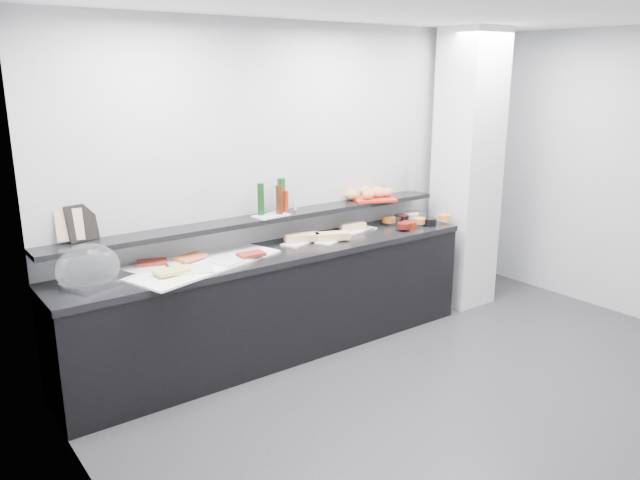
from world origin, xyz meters
TOP-DOWN VIEW (x-y plane):
  - ground at (0.00, 0.00)m, footprint 5.00×5.00m
  - back_wall at (0.00, 2.00)m, footprint 5.00×0.02m
  - ceiling at (0.00, 0.00)m, footprint 5.00×5.00m
  - column at (1.50, 1.65)m, footprint 0.50×0.50m
  - buffet_cabinet at (-0.70, 1.70)m, footprint 3.60×0.60m
  - counter_top at (-0.70, 1.70)m, footprint 3.62×0.62m
  - wall_shelf at (-0.70, 1.88)m, footprint 3.60×0.25m
  - cloche_base at (-2.12, 1.72)m, footprint 0.50×0.42m
  - cloche_dome at (-2.18, 1.71)m, footprint 0.44×0.31m
  - linen_runner at (-1.36, 1.73)m, footprint 1.32×0.89m
  - platter_meat_a at (-1.77, 1.81)m, footprint 0.36×0.26m
  - food_meat_a at (-1.69, 1.86)m, footprint 0.25×0.21m
  - platter_salmon at (-1.51, 1.85)m, footprint 0.29×0.22m
  - food_salmon at (-1.40, 1.81)m, footprint 0.26×0.21m
  - platter_cheese at (-1.51, 1.59)m, footprint 0.38×0.32m
  - food_cheese at (-1.66, 1.58)m, footprint 0.24×0.16m
  - platter_meat_b at (-1.14, 1.63)m, footprint 0.38×0.31m
  - food_meat_b at (-0.99, 1.61)m, footprint 0.21×0.14m
  - sandwich_plate_left at (-0.41, 1.78)m, footprint 0.40×0.27m
  - sandwich_food_left at (-0.40, 1.77)m, footprint 0.32×0.21m
  - tongs_left at (-0.39, 1.78)m, footprint 0.16×0.05m
  - sandwich_plate_mid at (-0.17, 1.67)m, footprint 0.36×0.27m
  - sandwich_food_mid at (-0.17, 1.66)m, footprint 0.31×0.21m
  - tongs_mid at (-0.21, 1.65)m, footprint 0.16×0.04m
  - sandwich_plate_right at (0.21, 1.80)m, footprint 0.41×0.22m
  - sandwich_food_right at (0.19, 1.81)m, footprint 0.25×0.16m
  - tongs_right at (0.30, 1.72)m, footprint 0.16×0.04m
  - bowl_glass_fruit at (0.66, 1.79)m, footprint 0.16×0.16m
  - fill_glass_fruit at (0.62, 1.81)m, footprint 0.13×0.13m
  - bowl_black_jam at (0.78, 1.80)m, footprint 0.14×0.14m
  - fill_black_jam at (0.79, 1.79)m, footprint 0.12×0.12m
  - bowl_glass_cream at (0.99, 1.83)m, footprint 0.26×0.26m
  - fill_glass_cream at (0.90, 1.82)m, footprint 0.21×0.21m
  - bowl_red_jam at (0.65, 1.57)m, footprint 0.15×0.15m
  - fill_red_jam at (0.57, 1.55)m, footprint 0.13×0.13m
  - bowl_glass_salmon at (0.82, 1.64)m, footprint 0.20×0.20m
  - fill_glass_salmon at (0.82, 1.61)m, footprint 0.13×0.13m
  - bowl_black_fruit at (0.90, 1.55)m, footprint 0.14×0.14m
  - fill_black_fruit at (1.12, 1.57)m, footprint 0.14×0.14m
  - framed_print at (-2.12, 1.97)m, footprint 0.23×0.12m
  - print_art at (-2.21, 1.96)m, footprint 0.19×0.08m
  - condiment_tray at (-0.66, 1.84)m, footprint 0.30×0.20m
  - bottle_green_a at (-0.72, 1.89)m, footprint 0.06×0.06m
  - bottle_brown at (-0.58, 1.83)m, footprint 0.06×0.06m
  - bottle_green_b at (-0.51, 1.91)m, footprint 0.08×0.08m
  - bottle_hot at (-0.50, 1.86)m, footprint 0.05×0.05m
  - shaker_salt at (-0.50, 1.86)m, footprint 0.03×0.03m
  - shaker_pepper at (-0.40, 1.88)m, footprint 0.04×0.04m
  - bread_tray at (0.45, 1.84)m, footprint 0.45×0.39m
  - bread_roll_nw at (0.30, 1.98)m, footprint 0.13×0.09m
  - bread_roll_n at (0.48, 1.99)m, footprint 0.13×0.09m
  - bread_roll_ne at (0.56, 1.91)m, footprint 0.17×0.14m
  - bread_roll_sw at (0.38, 1.83)m, footprint 0.13×0.09m
  - bread_roll_s at (0.51, 1.84)m, footprint 0.16×0.13m
  - bread_roll_se at (0.60, 1.82)m, footprint 0.17×0.13m
  - bread_roll_midw at (0.24, 1.91)m, footprint 0.15×0.12m
  - carafe at (0.99, 1.91)m, footprint 0.13×0.13m

SIDE VIEW (x-z plane):
  - ground at x=0.00m, z-range 0.00..0.00m
  - buffet_cabinet at x=-0.70m, z-range 0.00..0.85m
  - counter_top at x=-0.70m, z-range 0.85..0.90m
  - linen_runner at x=-1.36m, z-range 0.90..0.91m
  - sandwich_plate_left at x=-0.41m, z-range 0.90..0.91m
  - sandwich_plate_mid at x=-0.17m, z-range 0.90..0.91m
  - sandwich_plate_right at x=0.21m, z-range 0.90..0.91m
  - tongs_left at x=-0.39m, z-range 0.91..0.92m
  - tongs_mid at x=-0.21m, z-range 0.91..0.92m
  - tongs_right at x=0.30m, z-range 0.91..0.92m
  - cloche_base at x=-2.12m, z-range 0.90..0.94m
  - platter_meat_a at x=-1.77m, z-range 0.92..0.93m
  - platter_salmon at x=-1.51m, z-range 0.92..0.93m
  - platter_cheese at x=-1.51m, z-range 0.92..0.93m
  - platter_meat_b at x=-1.14m, z-range 0.92..0.93m
  - bowl_glass_fruit at x=0.66m, z-range 0.90..0.97m
  - bowl_black_jam at x=0.78m, z-range 0.90..0.97m
  - bowl_glass_cream at x=0.99m, z-range 0.90..0.97m
  - bowl_red_jam at x=0.65m, z-range 0.90..0.97m
  - bowl_glass_salmon at x=0.82m, z-range 0.90..0.97m
  - bowl_black_fruit at x=0.90m, z-range 0.90..0.97m
  - food_meat_a at x=-1.69m, z-range 0.93..0.95m
  - food_salmon at x=-1.40m, z-range 0.93..0.95m
  - food_cheese at x=-1.66m, z-range 0.93..0.95m
  - food_meat_b at x=-0.99m, z-range 0.93..0.95m
  - sandwich_food_left at x=-0.40m, z-range 0.91..0.97m
  - sandwich_food_mid at x=-0.17m, z-range 0.91..0.97m
  - sandwich_food_right at x=0.19m, z-range 0.91..0.97m
  - fill_glass_fruit at x=0.62m, z-range 0.92..0.97m
  - fill_black_jam at x=0.79m, z-range 0.92..0.97m
  - fill_glass_cream at x=0.90m, z-range 0.92..0.97m
  - fill_red_jam at x=0.57m, z-range 0.92..0.97m
  - fill_glass_salmon at x=0.82m, z-range 0.92..0.97m
  - fill_black_fruit at x=1.12m, z-range 0.92..0.97m
  - cloche_dome at x=-2.18m, z-range 0.86..1.20m
  - wall_shelf at x=-0.70m, z-range 1.11..1.15m
  - condiment_tray at x=-0.66m, z-range 1.15..1.16m
  - bread_tray at x=0.45m, z-range 1.15..1.17m
  - shaker_salt at x=-0.50m, z-range 1.16..1.23m
  - shaker_pepper at x=-0.40m, z-range 1.16..1.23m
  - bread_roll_nw at x=0.30m, z-range 1.17..1.25m
  - bread_roll_n at x=0.48m, z-range 1.17..1.25m
  - bread_roll_ne at x=0.56m, z-range 1.17..1.25m
  - bread_roll_sw at x=0.38m, z-range 1.17..1.25m
  - bread_roll_s at x=0.51m, z-range 1.17..1.25m
  - bread_roll_se at x=0.60m, z-range 1.17..1.25m
  - bread_roll_midw at x=0.24m, z-range 1.17..1.25m
  - bottle_hot at x=-0.50m, z-range 1.16..1.34m
  - framed_print at x=-2.12m, z-range 1.15..1.41m
  - print_art at x=-2.21m, z-range 1.17..1.39m
  - bottle_brown at x=-0.58m, z-range 1.16..1.40m
  - bottle_green_a at x=-0.72m, z-range 1.16..1.42m
  - carafe at x=0.99m, z-range 1.15..1.45m
  - bottle_green_b at x=-0.51m, z-range 1.16..1.44m
  - back_wall at x=0.00m, z-range 0.00..2.70m
  - column at x=1.50m, z-range 0.00..2.70m
  - ceiling at x=0.00m, z-range 2.70..2.70m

